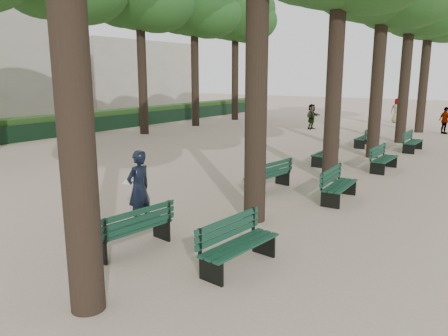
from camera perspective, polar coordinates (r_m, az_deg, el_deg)
The scene contains 19 objects.
ground at distance 9.51m, azimuth -13.48°, elevation -9.84°, with size 120.00×120.00×0.00m, color #C4AA94.
tree_central_5 at distance 29.59m, azimuth 25.43°, elevation 19.11°, with size 6.00×6.00×9.95m.
tree_far_4 at distance 30.61m, azimuth -3.94°, elevation 20.86°, with size 6.00×6.00×10.45m.
tree_far_5 at distance 34.65m, azimuth 1.50°, elevation 19.87°, with size 6.00×6.00×10.45m.
bench_left_0 at distance 9.17m, azimuth -11.96°, elevation -8.79°, with size 0.80×1.86×0.92m.
bench_left_1 at distance 13.59m, azimuth 5.77°, elevation -1.67°, with size 0.81×1.86×0.92m.
bench_left_2 at distance 17.76m, azimuth 13.03°, elevation 1.36°, with size 0.64×1.82×0.92m.
bench_left_3 at distance 22.58m, azimuth 17.84°, elevation 3.35°, with size 0.58×1.80×0.92m.
bench_right_0 at distance 8.19m, azimuth 2.03°, elevation -11.13°, with size 0.75×1.85×0.92m.
bench_right_1 at distance 12.73m, azimuth 14.83°, elevation -2.98°, with size 0.66×1.83×0.92m.
bench_right_2 at distance 17.17m, azimuth 20.18°, elevation 0.55°, with size 0.63×1.82×0.92m.
bench_right_3 at distance 21.99m, azimuth 23.44°, elevation 2.70°, with size 0.61×1.81×0.92m.
man_with_map at distance 10.32m, azimuth -11.06°, elevation -2.67°, with size 0.64×0.74×1.81m.
pedestrian_d at distance 34.61m, azimuth 21.66°, elevation 7.01°, with size 0.88×0.36×1.80m, color #262628.
pedestrian_e at distance 28.96m, azimuth 11.38°, elevation 6.60°, with size 1.51×0.32×1.62m, color #262628.
pedestrian_c at distance 29.26m, azimuth 26.91°, elevation 5.56°, with size 0.94×0.32×1.60m, color #262628.
fence at distance 27.59m, azimuth -17.77°, elevation 5.24°, with size 0.08×42.00×0.90m, color black.
hedge at distance 28.12m, azimuth -18.68°, elevation 5.61°, with size 1.20×42.00×1.20m, color #1F4116.
building_far at distance 53.44m, azimuth -13.90°, elevation 11.83°, with size 12.00×16.00×7.00m, color #B7B2A3.
Camera 1 is at (6.63, -5.85, 3.51)m, focal length 35.00 mm.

